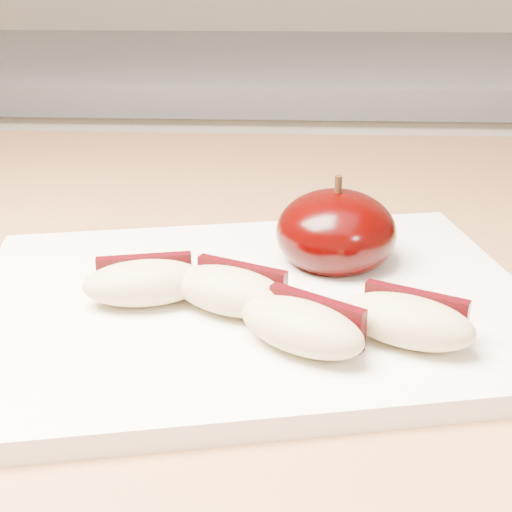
{
  "coord_description": "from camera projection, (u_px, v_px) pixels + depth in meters",
  "views": [
    {
      "loc": [
        0.04,
        0.01,
        1.1
      ],
      "look_at": [
        0.03,
        0.38,
        0.94
      ],
      "focal_mm": 50.0,
      "sensor_mm": 36.0,
      "label": 1
    }
  ],
  "objects": [
    {
      "name": "back_cabinet",
      "position": [
        263.0,
        308.0,
        1.34
      ],
      "size": [
        2.4,
        0.62,
        0.94
      ],
      "color": "silver",
      "rests_on": "ground"
    },
    {
      "name": "cutting_board",
      "position": [
        256.0,
        305.0,
        0.42
      ],
      "size": [
        0.36,
        0.29,
        0.01
      ],
      "primitive_type": "cube",
      "rotation": [
        0.0,
        0.0,
        0.2
      ],
      "color": "white",
      "rests_on": "island_counter"
    },
    {
      "name": "apple_half",
      "position": [
        336.0,
        232.0,
        0.46
      ],
      "size": [
        0.08,
        0.08,
        0.06
      ],
      "rotation": [
        0.0,
        0.0,
        0.02
      ],
      "color": "black",
      "rests_on": "cutting_board"
    },
    {
      "name": "apple_wedge_a",
      "position": [
        145.0,
        282.0,
        0.41
      ],
      "size": [
        0.08,
        0.05,
        0.03
      ],
      "rotation": [
        0.0,
        0.0,
        0.21
      ],
      "color": "tan",
      "rests_on": "cutting_board"
    },
    {
      "name": "apple_wedge_b",
      "position": [
        231.0,
        290.0,
        0.4
      ],
      "size": [
        0.08,
        0.06,
        0.03
      ],
      "rotation": [
        0.0,
        0.0,
        -0.42
      ],
      "color": "tan",
      "rests_on": "cutting_board"
    },
    {
      "name": "apple_wedge_c",
      "position": [
        303.0,
        326.0,
        0.36
      ],
      "size": [
        0.08,
        0.07,
        0.03
      ],
      "rotation": [
        0.0,
        0.0,
        -0.57
      ],
      "color": "tan",
      "rests_on": "cutting_board"
    },
    {
      "name": "apple_wedge_d",
      "position": [
        408.0,
        320.0,
        0.36
      ],
      "size": [
        0.08,
        0.06,
        0.03
      ],
      "rotation": [
        0.0,
        0.0,
        -0.44
      ],
      "color": "tan",
      "rests_on": "cutting_board"
    }
  ]
}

